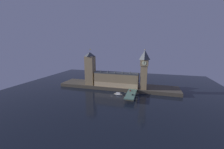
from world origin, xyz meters
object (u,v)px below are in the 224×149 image
(car_northbound_lead, at_px, (130,91))
(victoria_tower, at_px, (90,68))
(clock_tower, at_px, (144,68))
(street_lamp_near, at_px, (125,94))
(street_lamp_far, at_px, (128,88))
(street_lamp_mid, at_px, (135,91))
(car_southbound_lead, at_px, (132,95))
(boat_upstream, at_px, (118,94))
(pedestrian_near_rail, at_px, (125,96))

(car_northbound_lead, bearing_deg, victoria_tower, 163.91)
(clock_tower, height_order, victoria_tower, clock_tower)
(street_lamp_near, distance_m, street_lamp_far, 29.44)
(street_lamp_far, bearing_deg, street_lamp_mid, -48.80)
(street_lamp_near, height_order, street_lamp_mid, street_lamp_mid)
(car_southbound_lead, relative_size, street_lamp_far, 0.75)
(clock_tower, xyz_separation_m, street_lamp_far, (-22.70, -17.24, -30.77))
(street_lamp_far, bearing_deg, street_lamp_near, -90.00)
(car_southbound_lead, xyz_separation_m, boat_upstream, (-24.53, 13.24, -6.22))
(car_northbound_lead, bearing_deg, boat_upstream, -165.80)
(clock_tower, xyz_separation_m, victoria_tower, (-99.21, 2.49, -4.87))
(street_lamp_mid, bearing_deg, pedestrian_near_rail, -130.14)
(street_lamp_near, relative_size, boat_upstream, 0.42)
(street_lamp_near, bearing_deg, street_lamp_mid, 48.80)
(clock_tower, bearing_deg, pedestrian_near_rail, -115.50)
(pedestrian_near_rail, bearing_deg, street_lamp_mid, 49.86)
(clock_tower, bearing_deg, street_lamp_near, -115.94)
(pedestrian_near_rail, relative_size, street_lamp_near, 0.29)
(street_lamp_mid, bearing_deg, car_southbound_lead, -117.69)
(victoria_tower, height_order, street_lamp_far, victoria_tower)
(car_southbound_lead, bearing_deg, boat_upstream, 151.65)
(clock_tower, distance_m, victoria_tower, 99.36)
(victoria_tower, xyz_separation_m, boat_upstream, (61.43, -27.73, -35.27))
(clock_tower, relative_size, street_lamp_far, 11.09)
(victoria_tower, height_order, boat_upstream, victoria_tower)
(street_lamp_near, bearing_deg, car_northbound_lead, 82.54)
(victoria_tower, xyz_separation_m, street_lamp_mid, (89.39, -34.45, -25.12))
(car_northbound_lead, relative_size, street_lamp_far, 0.63)
(victoria_tower, distance_m, street_lamp_near, 94.52)
(pedestrian_near_rail, relative_size, street_lamp_mid, 0.25)
(car_southbound_lead, height_order, boat_upstream, car_southbound_lead)
(victoria_tower, bearing_deg, pedestrian_near_rail, -32.64)
(street_lamp_mid, bearing_deg, street_lamp_near, -131.20)
(victoria_tower, xyz_separation_m, car_northbound_lead, (79.92, -23.05, -28.99))
(clock_tower, height_order, street_lamp_far, clock_tower)
(car_southbound_lead, height_order, street_lamp_near, street_lamp_near)
(street_lamp_mid, distance_m, boat_upstream, 30.49)
(street_lamp_far, bearing_deg, victoria_tower, 165.54)
(car_northbound_lead, height_order, pedestrian_near_rail, pedestrian_near_rail)
(pedestrian_near_rail, bearing_deg, boat_upstream, 125.71)
(car_northbound_lead, height_order, car_southbound_lead, car_northbound_lead)
(pedestrian_near_rail, distance_m, boat_upstream, 27.30)
(pedestrian_near_rail, distance_m, street_lamp_far, 29.66)
(clock_tower, height_order, street_lamp_near, clock_tower)
(victoria_tower, relative_size, car_southbound_lead, 14.82)
(clock_tower, distance_m, street_lamp_near, 60.27)
(car_southbound_lead, bearing_deg, clock_tower, 71.01)
(victoria_tower, distance_m, pedestrian_near_rail, 95.73)
(street_lamp_near, bearing_deg, street_lamp_far, 90.00)
(clock_tower, bearing_deg, car_southbound_lead, -108.99)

